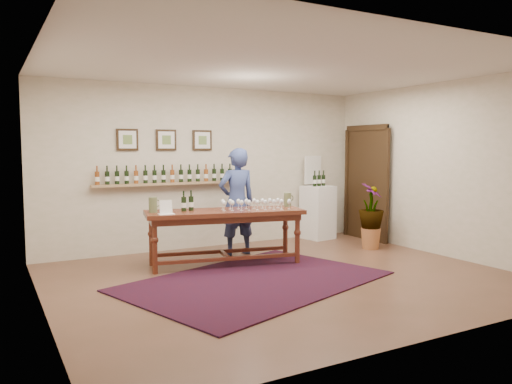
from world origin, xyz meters
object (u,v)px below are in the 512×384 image
tasting_table (225,218)px  person (237,202)px  display_pedestal (318,212)px  potted_plant (371,216)px

tasting_table → person: bearing=61.5°
display_pedestal → potted_plant: 1.28m
person → display_pedestal: bearing=-163.5°
display_pedestal → tasting_table: bearing=-155.9°
potted_plant → person: (-2.24, 0.70, 0.30)m
display_pedestal → potted_plant: display_pedestal is taller
tasting_table → potted_plant: bearing=9.1°
tasting_table → potted_plant: (2.73, -0.14, -0.13)m
tasting_table → potted_plant: 2.73m
tasting_table → person: person is taller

